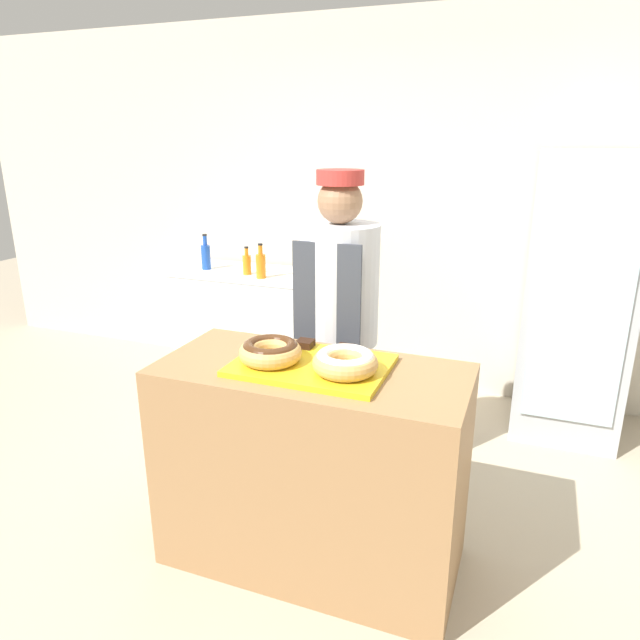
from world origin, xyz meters
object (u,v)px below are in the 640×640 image
at_px(bottle_orange_b, 302,258).
at_px(bottle_orange, 247,264).
at_px(serving_tray, 311,365).
at_px(baker_person, 338,329).
at_px(donut_chocolate_glaze, 270,351).
at_px(beverage_fridge, 578,299).
at_px(chest_freezer, 251,326).
at_px(bottle_orange_b_b, 261,265).
at_px(bottle_blue, 206,256).
at_px(brownie_back_right, 345,349).
at_px(brownie_back_left, 305,344).
at_px(donut_light_glaze, 345,361).

bearing_deg(bottle_orange_b, bottle_orange, -142.70).
height_order(serving_tray, baker_person, baker_person).
distance_m(donut_chocolate_glaze, beverage_fridge, 2.19).
xyz_separation_m(donut_chocolate_glaze, chest_freezer, (-1.05, 1.80, -0.57)).
relative_size(bottle_orange_b, bottle_orange_b_b, 1.02).
bearing_deg(bottle_blue, brownie_back_right, -43.09).
relative_size(donut_chocolate_glaze, bottle_orange_b_b, 1.03).
relative_size(serving_tray, beverage_fridge, 0.35).
bearing_deg(bottle_orange, bottle_orange_b, 37.30).
bearing_deg(bottle_orange, baker_person, -43.43).
distance_m(chest_freezer, bottle_orange_b_b, 0.58).
relative_size(brownie_back_right, bottle_blue, 0.27).
distance_m(brownie_back_right, bottle_orange_b, 2.00).
xyz_separation_m(brownie_back_left, bottle_orange, (-1.09, 1.50, -0.03)).
distance_m(bottle_blue, bottle_orange_b, 0.75).
relative_size(donut_chocolate_glaze, bottle_orange, 1.25).
distance_m(serving_tray, donut_chocolate_glaze, 0.18).
height_order(baker_person, bottle_orange, baker_person).
relative_size(brownie_back_left, brownie_back_right, 1.00).
bearing_deg(bottle_orange, serving_tray, -54.64).
xyz_separation_m(brownie_back_right, bottle_orange_b, (-0.94, 1.76, -0.01)).
bearing_deg(brownie_back_left, baker_person, 91.27).
bearing_deg(baker_person, brownie_back_left, -88.73).
relative_size(beverage_fridge, bottle_orange_b, 6.91).
bearing_deg(donut_chocolate_glaze, bottle_orange_b_b, 117.78).
xyz_separation_m(brownie_back_right, bottle_blue, (-1.66, 1.55, -0.00)).
bearing_deg(beverage_fridge, donut_chocolate_glaze, -125.26).
height_order(donut_light_glaze, bottle_blue, bottle_blue).
bearing_deg(bottle_orange, bottle_orange_b_b, -24.52).
height_order(brownie_back_right, chest_freezer, brownie_back_right).
bearing_deg(donut_light_glaze, brownie_back_right, 108.22).
relative_size(brownie_back_left, bottle_orange, 0.35).
relative_size(brownie_back_right, bottle_orange, 0.35).
bearing_deg(bottle_orange_b_b, baker_person, -45.74).
height_order(brownie_back_left, bottle_orange, bottle_orange).
distance_m(brownie_back_left, bottle_orange, 1.86).
relative_size(serving_tray, bottle_orange_b, 2.45).
xyz_separation_m(beverage_fridge, bottle_orange, (-2.28, -0.07, 0.06)).
distance_m(brownie_back_left, brownie_back_right, 0.19).
bearing_deg(brownie_back_right, beverage_fridge, 57.49).
relative_size(donut_chocolate_glaze, chest_freezer, 0.25).
xyz_separation_m(serving_tray, baker_person, (-0.11, 0.65, -0.06)).
distance_m(baker_person, beverage_fridge, 1.63).
relative_size(chest_freezer, bottle_orange_b_b, 4.14).
bearing_deg(chest_freezer, donut_chocolate_glaze, -59.78).
distance_m(serving_tray, donut_light_glaze, 0.18).
bearing_deg(serving_tray, donut_chocolate_glaze, -163.08).
bearing_deg(bottle_orange_b, serving_tray, -66.30).
relative_size(brownie_back_right, baker_person, 0.04).
height_order(serving_tray, donut_light_glaze, donut_light_glaze).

